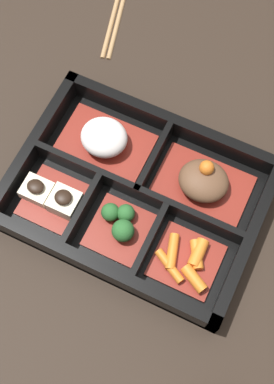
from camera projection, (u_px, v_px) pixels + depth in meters
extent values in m
plane|color=black|center=(137.00, 199.00, 0.70)|extent=(3.00, 3.00, 0.00)
cube|color=black|center=(137.00, 198.00, 0.70)|extent=(0.31, 0.23, 0.01)
cube|color=black|center=(98.00, 269.00, 0.64)|extent=(0.31, 0.01, 0.04)
cube|color=black|center=(172.00, 126.00, 0.72)|extent=(0.31, 0.01, 0.04)
cube|color=black|center=(34.00, 148.00, 0.71)|extent=(0.01, 0.23, 0.04)
cube|color=black|center=(247.00, 242.00, 0.66)|extent=(0.01, 0.23, 0.04)
cube|color=black|center=(136.00, 196.00, 0.68)|extent=(0.29, 0.01, 0.04)
cube|color=black|center=(83.00, 212.00, 0.67)|extent=(0.01, 0.10, 0.04)
cube|color=black|center=(149.00, 243.00, 0.66)|extent=(0.01, 0.10, 0.04)
cube|color=black|center=(153.00, 162.00, 0.70)|extent=(0.01, 0.11, 0.04)
cube|color=maroon|center=(105.00, 145.00, 0.72)|extent=(0.12, 0.08, 0.01)
ellipsoid|color=silver|center=(104.00, 137.00, 0.70)|extent=(0.06, 0.06, 0.04)
cube|color=maroon|center=(202.00, 186.00, 0.69)|extent=(0.12, 0.08, 0.01)
ellipsoid|color=brown|center=(204.00, 181.00, 0.68)|extent=(0.07, 0.06, 0.03)
sphere|color=#D1661E|center=(207.00, 168.00, 0.66)|extent=(0.02, 0.02, 0.02)
cube|color=maroon|center=(52.00, 200.00, 0.69)|extent=(0.07, 0.08, 0.01)
cube|color=beige|center=(37.00, 190.00, 0.68)|extent=(0.04, 0.03, 0.02)
ellipsoid|color=black|center=(35.00, 186.00, 0.67)|extent=(0.02, 0.02, 0.01)
cube|color=beige|center=(65.00, 202.00, 0.67)|extent=(0.04, 0.03, 0.02)
ellipsoid|color=black|center=(63.00, 197.00, 0.66)|extent=(0.02, 0.02, 0.01)
cube|color=maroon|center=(116.00, 229.00, 0.67)|extent=(0.07, 0.08, 0.01)
sphere|color=#265B28|center=(110.00, 212.00, 0.67)|extent=(0.02, 0.02, 0.02)
sphere|color=#265B28|center=(123.00, 231.00, 0.65)|extent=(0.03, 0.03, 0.03)
sphere|color=#265B28|center=(125.00, 213.00, 0.67)|extent=(0.02, 0.02, 0.02)
cube|color=maroon|center=(186.00, 261.00, 0.66)|extent=(0.08, 0.08, 0.01)
cylinder|color=orange|center=(194.00, 279.00, 0.64)|extent=(0.04, 0.03, 0.01)
cylinder|color=orange|center=(197.00, 255.00, 0.65)|extent=(0.03, 0.04, 0.01)
cylinder|color=orange|center=(172.00, 252.00, 0.65)|extent=(0.02, 0.05, 0.01)
cylinder|color=orange|center=(170.00, 266.00, 0.65)|extent=(0.05, 0.03, 0.01)
cylinder|color=orange|center=(198.00, 253.00, 0.65)|extent=(0.02, 0.04, 0.02)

